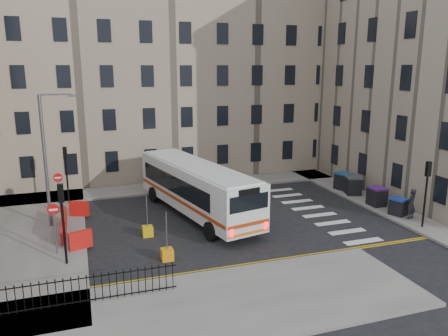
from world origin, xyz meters
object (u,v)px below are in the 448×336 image
wheelie_bin_b (377,196)px  wheelie_bin_a (398,206)px  wheelie_bin_d (353,185)px  wheelie_bin_e (343,181)px  bus (196,187)px  streetlamp (45,159)px  bollard_chevron (148,231)px  wheelie_bin_c (379,196)px  pedestrian (411,204)px  bollard_yellow (167,254)px

wheelie_bin_b → wheelie_bin_a: bearing=-87.8°
wheelie_bin_d → wheelie_bin_e: size_ratio=1.04×
bus → wheelie_bin_a: 13.43m
streetlamp → bollard_chevron: size_ratio=13.57×
bus → wheelie_bin_c: (12.81, -2.28, -1.24)m
wheelie_bin_a → pedestrian: 0.98m
wheelie_bin_d → wheelie_bin_b: bearing=-74.8°
wheelie_bin_a → bollard_chevron: wheelie_bin_a is taller
wheelie_bin_b → streetlamp: bearing=172.6°
wheelie_bin_e → bollard_yellow: size_ratio=2.44×
bollard_chevron → bollard_yellow: bearing=-82.9°
pedestrian → bollard_chevron: (-16.50, 2.75, -0.83)m
wheelie_bin_d → bus: bearing=-161.8°
bus → wheelie_bin_e: bus is taller
bollard_chevron → wheelie_bin_c: bearing=1.7°
bus → bollard_chevron: bearing=-155.8°
wheelie_bin_c → wheelie_bin_d: wheelie_bin_d is taller
pedestrian → bus: bearing=-45.0°
wheelie_bin_a → wheelie_bin_d: wheelie_bin_d is taller
bus → wheelie_bin_d: (12.53, 0.43, -1.10)m
wheelie_bin_b → bollard_chevron: 16.21m
wheelie_bin_a → wheelie_bin_e: (0.07, 6.49, 0.11)m
wheelie_bin_e → pedestrian: bearing=-104.4°
wheelie_bin_c → pedestrian: (-0.04, -3.24, 0.41)m
bus → wheelie_bin_a: bus is taller
pedestrian → bollard_yellow: pedestrian is taller
wheelie_bin_c → streetlamp: bearing=159.9°
wheelie_bin_c → bollard_yellow: (-16.09, -4.08, -0.42)m
wheelie_bin_b → wheelie_bin_c: (0.34, 0.23, -0.09)m
bus → pedestrian: size_ratio=6.48×
streetlamp → wheelie_bin_a: (21.71, -5.17, -3.61)m
pedestrian → bollard_yellow: 16.10m
bus → pedestrian: (12.77, -5.52, -0.82)m
wheelie_bin_d → bollard_chevron: 16.57m
streetlamp → wheelie_bin_a: streetlamp is taller
wheelie_bin_a → bollard_chevron: (-16.26, 1.89, -0.42)m
wheelie_bin_a → wheelie_bin_c: (0.28, 2.38, -0.00)m
wheelie_bin_c → pedestrian: 3.27m
wheelie_bin_b → bollard_chevron: wheelie_bin_b is taller
pedestrian → bollard_yellow: bearing=-18.7°
bus → bollard_yellow: 7.34m
wheelie_bin_c → bollard_chevron: wheelie_bin_c is taller
streetlamp → wheelie_bin_e: bearing=3.5°
wheelie_bin_b → wheelie_bin_e: size_ratio=0.90×
bus → pedestrian: 13.94m
streetlamp → bollard_chevron: 7.54m
wheelie_bin_e → bollard_chevron: 16.97m
pedestrian → streetlamp: bearing=-37.0°
wheelie_bin_d → pedestrian: (0.25, -5.95, 0.28)m
wheelie_bin_c → wheelie_bin_d: size_ratio=0.79×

